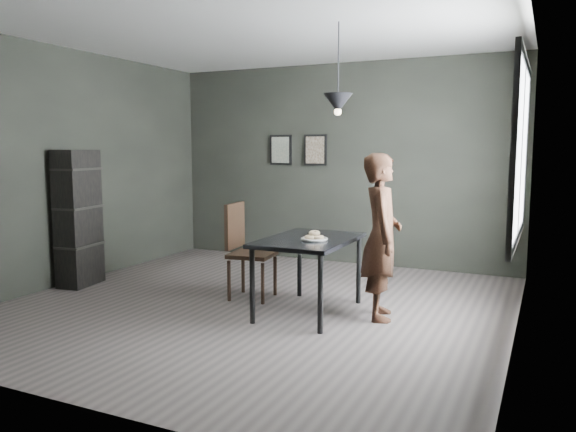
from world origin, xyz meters
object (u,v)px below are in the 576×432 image
at_px(cafe_table, 309,246).
at_px(pendant_lamp, 338,103).
at_px(shelf_unit, 78,218).
at_px(white_plate, 314,240).
at_px(woman, 381,237).
at_px(wood_chair, 244,244).

xyz_separation_m(cafe_table, pendant_lamp, (0.25, 0.10, 1.38)).
bearing_deg(shelf_unit, pendant_lamp, -4.68).
bearing_deg(cafe_table, pendant_lamp, 21.80).
height_order(cafe_table, white_plate, white_plate).
relative_size(cafe_table, white_plate, 5.22).
distance_m(woman, wood_chair, 1.56).
distance_m(woman, shelf_unit, 3.62).
distance_m(white_plate, pendant_lamp, 1.32).
relative_size(cafe_table, wood_chair, 1.16).
bearing_deg(white_plate, woman, 22.12).
bearing_deg(woman, white_plate, 93.41).
xyz_separation_m(cafe_table, shelf_unit, (-2.92, -0.10, 0.13)).
xyz_separation_m(cafe_table, wood_chair, (-0.86, 0.23, -0.08)).
distance_m(cafe_table, shelf_unit, 2.92).
relative_size(white_plate, pendant_lamp, 0.27).
relative_size(white_plate, woman, 0.15).
xyz_separation_m(white_plate, wood_chair, (-0.96, 0.33, -0.17)).
bearing_deg(pendant_lamp, wood_chair, 173.09).
distance_m(cafe_table, woman, 0.71).
xyz_separation_m(woman, wood_chair, (-1.55, 0.09, -0.20)).
xyz_separation_m(woman, shelf_unit, (-3.61, -0.24, 0.01)).
height_order(woman, pendant_lamp, pendant_lamp).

